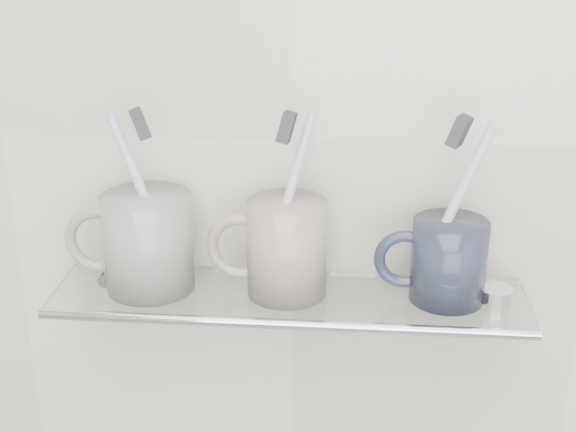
# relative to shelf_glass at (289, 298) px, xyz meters

# --- Properties ---
(wall_back) EXTENTS (2.50, 0.00, 2.50)m
(wall_back) POSITION_rel_shelf_glass_xyz_m (0.00, 0.06, 0.15)
(wall_back) COLOR beige
(wall_back) RESTS_ON ground
(shelf_glass) EXTENTS (0.50, 0.12, 0.01)m
(shelf_glass) POSITION_rel_shelf_glass_xyz_m (0.00, 0.00, 0.00)
(shelf_glass) COLOR silver
(shelf_glass) RESTS_ON wall_back
(shelf_rail) EXTENTS (0.50, 0.01, 0.01)m
(shelf_rail) POSITION_rel_shelf_glass_xyz_m (0.00, -0.06, 0.00)
(shelf_rail) COLOR silver
(shelf_rail) RESTS_ON shelf_glass
(bracket_left) EXTENTS (0.02, 0.03, 0.02)m
(bracket_left) POSITION_rel_shelf_glass_xyz_m (-0.21, 0.05, -0.01)
(bracket_left) COLOR silver
(bracket_left) RESTS_ON wall_back
(bracket_right) EXTENTS (0.02, 0.03, 0.02)m
(bracket_right) POSITION_rel_shelf_glass_xyz_m (0.21, 0.05, -0.01)
(bracket_right) COLOR silver
(bracket_right) RESTS_ON wall_back
(mug_left) EXTENTS (0.11, 0.11, 0.10)m
(mug_left) POSITION_rel_shelf_glass_xyz_m (-0.15, 0.00, 0.06)
(mug_left) COLOR silver
(mug_left) RESTS_ON shelf_glass
(mug_left_handle) EXTENTS (0.07, 0.01, 0.07)m
(mug_left_handle) POSITION_rel_shelf_glass_xyz_m (-0.20, 0.00, 0.06)
(mug_left_handle) COLOR silver
(mug_left_handle) RESTS_ON mug_left
(toothbrush_left) EXTENTS (0.07, 0.01, 0.18)m
(toothbrush_left) POSITION_rel_shelf_glass_xyz_m (-0.15, 0.00, 0.10)
(toothbrush_left) COLOR silver
(toothbrush_left) RESTS_ON mug_left
(bristles_left) EXTENTS (0.03, 0.03, 0.03)m
(bristles_left) POSITION_rel_shelf_glass_xyz_m (-0.15, 0.00, 0.19)
(bristles_left) COLOR #2C2D30
(bristles_left) RESTS_ON toothbrush_left
(mug_center) EXTENTS (0.10, 0.10, 0.10)m
(mug_center) POSITION_rel_shelf_glass_xyz_m (-0.00, 0.00, 0.06)
(mug_center) COLOR silver
(mug_center) RESTS_ON shelf_glass
(mug_center_handle) EXTENTS (0.07, 0.01, 0.07)m
(mug_center_handle) POSITION_rel_shelf_glass_xyz_m (-0.05, 0.00, 0.06)
(mug_center_handle) COLOR silver
(mug_center_handle) RESTS_ON mug_center
(toothbrush_center) EXTENTS (0.06, 0.03, 0.19)m
(toothbrush_center) POSITION_rel_shelf_glass_xyz_m (-0.00, 0.00, 0.10)
(toothbrush_center) COLOR silver
(toothbrush_center) RESTS_ON mug_center
(bristles_center) EXTENTS (0.02, 0.03, 0.03)m
(bristles_center) POSITION_rel_shelf_glass_xyz_m (-0.00, 0.00, 0.19)
(bristles_center) COLOR #2C2D30
(bristles_center) RESTS_ON toothbrush_center
(mug_right) EXTENTS (0.10, 0.10, 0.09)m
(mug_right) POSITION_rel_shelf_glass_xyz_m (0.16, 0.00, 0.05)
(mug_right) COLOR #191E31
(mug_right) RESTS_ON shelf_glass
(mug_right_handle) EXTENTS (0.06, 0.01, 0.06)m
(mug_right_handle) POSITION_rel_shelf_glass_xyz_m (0.12, 0.00, 0.05)
(mug_right_handle) COLOR #191E31
(mug_right_handle) RESTS_ON mug_right
(toothbrush_right) EXTENTS (0.07, 0.03, 0.18)m
(toothbrush_right) POSITION_rel_shelf_glass_xyz_m (0.16, 0.00, 0.10)
(toothbrush_right) COLOR silver
(toothbrush_right) RESTS_ON mug_right
(bristles_right) EXTENTS (0.03, 0.03, 0.03)m
(bristles_right) POSITION_rel_shelf_glass_xyz_m (0.16, 0.00, 0.19)
(bristles_right) COLOR #2C2D30
(bristles_right) RESTS_ON toothbrush_right
(chrome_cap) EXTENTS (0.04, 0.04, 0.01)m
(chrome_cap) POSITION_rel_shelf_glass_xyz_m (0.22, 0.00, 0.01)
(chrome_cap) COLOR silver
(chrome_cap) RESTS_ON shelf_glass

